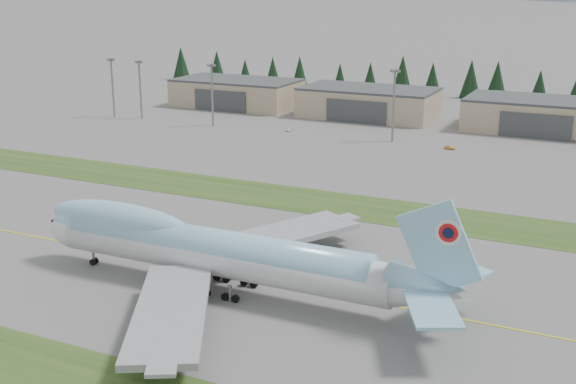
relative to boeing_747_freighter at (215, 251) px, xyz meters
The scene contains 13 objects.
ground 16.45m from the boeing_747_freighter, 155.54° to the left, with size 7000.00×7000.00×0.00m, color slate.
grass_strip_near 35.22m from the boeing_747_freighter, 113.33° to the right, with size 400.00×14.00×0.08m, color #28491A.
grass_strip_far 53.45m from the boeing_747_freighter, 104.97° to the left, with size 400.00×18.00×0.08m, color #28491A.
taxiway_line_main 16.45m from the boeing_747_freighter, 155.54° to the left, with size 400.00×0.40×0.02m, color yellow.
boeing_747_freighter is the anchor object (origin of this frame).
hangar_left 177.16m from the boeing_747_freighter, 118.20° to the left, with size 48.00×26.60×10.80m.
hangar_center 158.75m from the boeing_747_freighter, 100.42° to the left, with size 48.00×26.60×10.80m.
hangar_right 159.24m from the boeing_747_freighter, 78.66° to the left, with size 48.00×26.60×10.80m.
floodlight_masts 126.16m from the boeing_747_freighter, 109.92° to the left, with size 184.13×6.77×24.70m.
service_vehicle_a 128.36m from the boeing_747_freighter, 110.13° to the left, with size 1.21×3.00×1.02m, color white.
service_vehicle_b 117.30m from the boeing_747_freighter, 84.75° to the left, with size 1.16×3.31×1.09m, color #B2792C.
service_vehicle_c 151.41m from the boeing_747_freighter, 73.49° to the left, with size 1.63×4.01×1.16m, color #9A9B9F.
conifer_belt 218.35m from the boeing_747_freighter, 92.42° to the left, with size 274.22×14.79×16.78m.
Camera 1 is at (70.58, -98.80, 48.29)m, focal length 45.00 mm.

